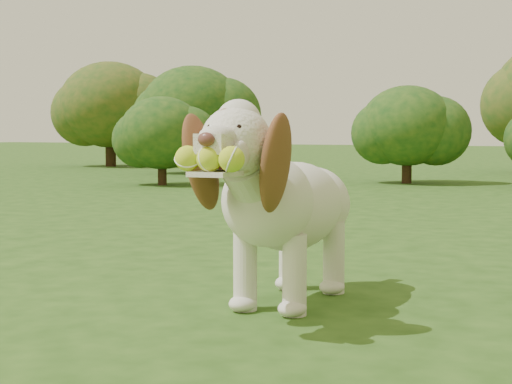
% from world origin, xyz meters
% --- Properties ---
extents(ground, '(80.00, 80.00, 0.00)m').
position_xyz_m(ground, '(0.00, 0.00, 0.00)').
color(ground, '#234413').
rests_on(ground, ground).
extents(dog, '(0.48, 1.37, 0.89)m').
position_xyz_m(dog, '(0.53, 0.47, 0.48)').
color(dog, silver).
rests_on(dog, ground).
extents(shrub_a, '(1.23, 1.23, 1.27)m').
position_xyz_m(shrub_a, '(-4.35, 6.76, 0.75)').
color(shrub_a, '#382314').
rests_on(shrub_a, ground).
extents(shrub_b, '(1.40, 1.40, 1.45)m').
position_xyz_m(shrub_b, '(-1.34, 8.74, 0.85)').
color(shrub_b, '#382314').
rests_on(shrub_b, ground).
extents(shrub_g, '(2.22, 2.22, 2.30)m').
position_xyz_m(shrub_g, '(-8.77, 11.29, 1.35)').
color(shrub_g, '#382314').
rests_on(shrub_g, ground).
extents(shrub_e, '(1.89, 1.89, 1.96)m').
position_xyz_m(shrub_e, '(-5.60, 9.59, 1.15)').
color(shrub_e, '#382314').
rests_on(shrub_e, ground).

